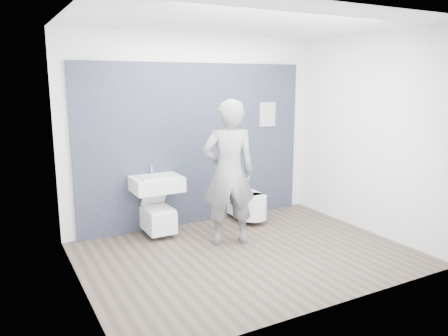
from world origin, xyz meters
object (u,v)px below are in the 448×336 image
toilet_rounded (249,205)px  visitor (229,173)px  toilet_square (158,218)px  washbasin (157,183)px

toilet_rounded → visitor: size_ratio=0.36×
toilet_square → visitor: visitor is taller
washbasin → visitor: 1.06m
washbasin → toilet_square: 0.50m
visitor → toilet_rounded: bearing=-121.2°
toilet_rounded → visitor: 1.19m
toilet_rounded → toilet_square: bearing=176.9°
washbasin → toilet_rounded: 1.53m
visitor → washbasin: bearing=-28.1°
toilet_square → toilet_rounded: bearing=-3.1°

